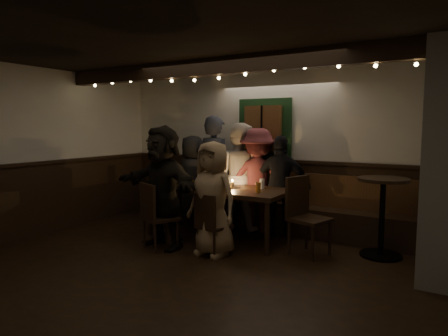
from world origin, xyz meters
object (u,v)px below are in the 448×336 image
Objects in this scene: person_c at (239,176)px; chair_near_right at (210,221)px; person_f at (163,187)px; chair_near_left at (155,212)px; chair_end at (304,211)px; person_d at (258,180)px; person_g at (213,199)px; dining_table at (217,191)px; high_top at (382,207)px; person_b at (215,171)px; person_e at (281,186)px; person_a at (193,178)px.

chair_near_right is at bearing 102.40° from person_c.
chair_near_right is at bearing 11.84° from person_f.
chair_near_left is 0.54× the size of person_f.
person_d is at bearing 145.60° from chair_end.
chair_end is at bearing 40.03° from person_g.
high_top is at bearing 8.59° from dining_table.
person_d is at bearing 64.12° from chair_near_left.
chair_end is 1.27m from person_d.
person_b is at bearing 158.61° from chair_end.
chair_near_right is (0.38, -0.79, -0.25)m from dining_table.
person_e reaches higher than dining_table.
person_c is at bearing -15.75° from person_e.
person_e is 1.04× the size of person_g.
person_g is at bearing 15.97° from chair_near_left.
chair_near_right is 1.51m from person_e.
chair_near_right is at bearing 61.21° from person_e.
person_g is (0.02, -1.38, -0.08)m from person_d.
person_a is at bearing 131.44° from chair_near_right.
person_d is at bearing 74.74° from person_f.
person_e is 1.84m from person_f.
person_e is (1.77, -0.14, 0.01)m from person_a.
person_f reaches higher than chair_near_left.
person_a is (-1.38, 1.56, 0.30)m from chair_near_right.
person_c is at bearing -20.51° from person_d.
high_top is 0.68× the size of person_a.
person_f is at bearing 71.88° from person_c.
chair_near_left is 0.82m from chair_near_right.
person_c is (0.01, 0.67, 0.16)m from dining_table.
person_d is (0.84, -0.03, -0.11)m from person_b.
person_e is (0.77, 0.64, 0.06)m from dining_table.
chair_end is 0.68× the size of person_g.
person_d reaches higher than chair_near_left.
person_f reaches higher than chair_near_right.
person_f reaches higher than person_g.
person_g reaches higher than high_top.
person_a is at bearing -7.52° from person_b.
chair_near_left is at bearing 73.16° from person_c.
person_b is 1.09× the size of person_f.
person_g is (0.37, -1.38, -0.12)m from person_c.
chair_near_right is 0.88m from person_f.
person_f is at bearing -169.49° from person_g.
dining_table is 0.86m from person_b.
dining_table is 2.64× the size of chair_near_right.
chair_end is (1.39, -0.04, -0.13)m from dining_table.
person_a is (-2.38, 0.82, 0.18)m from chair_end.
person_d is 1.63m from person_f.
high_top is at bearing 30.72° from chair_near_right.
dining_table is at bearing 42.04° from person_d.
high_top is 0.55× the size of person_b.
high_top is 0.66× the size of person_e.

